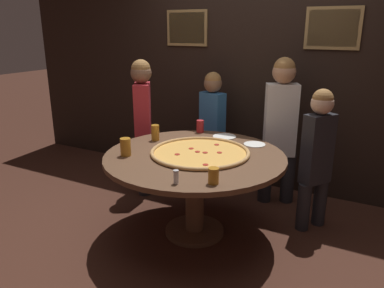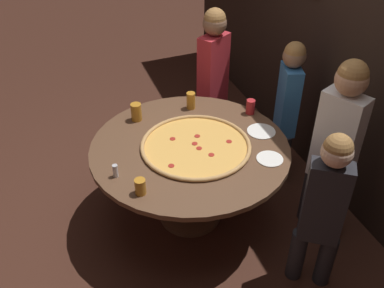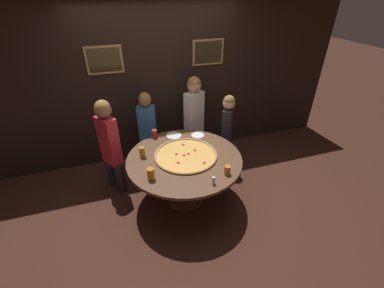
{
  "view_description": "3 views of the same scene",
  "coord_description": "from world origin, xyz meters",
  "px_view_note": "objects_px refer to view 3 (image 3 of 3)",
  "views": [
    {
      "loc": [
        1.38,
        -2.63,
        1.76
      ],
      "look_at": [
        -0.07,
        0.09,
        0.8
      ],
      "focal_mm": 35.0,
      "sensor_mm": 36.0,
      "label": 1
    },
    {
      "loc": [
        2.48,
        -0.86,
        2.65
      ],
      "look_at": [
        0.04,
        0.0,
        0.78
      ],
      "focal_mm": 40.0,
      "sensor_mm": 36.0,
      "label": 2
    },
    {
      "loc": [
        -0.75,
        -2.66,
        2.7
      ],
      "look_at": [
        0.1,
        -0.02,
        0.95
      ],
      "focal_mm": 24.0,
      "sensor_mm": 36.0,
      "label": 3
    }
  ],
  "objects_px": {
    "drink_cup_beside_pizza": "(142,152)",
    "condiment_shaker": "(214,180)",
    "giant_pizza": "(186,155)",
    "white_plate_left_side": "(198,135)",
    "dining_table": "(185,166)",
    "diner_far_right": "(147,126)",
    "drink_cup_far_right": "(155,134)",
    "drink_cup_front_edge": "(151,174)",
    "white_plate_far_back": "(174,135)",
    "diner_far_left": "(194,115)",
    "diner_centre_back": "(227,128)",
    "diner_side_left": "(109,143)",
    "drink_cup_far_left": "(227,170)"
  },
  "relations": [
    {
      "from": "drink_cup_front_edge",
      "to": "white_plate_far_back",
      "type": "bearing_deg",
      "value": 60.57
    },
    {
      "from": "dining_table",
      "to": "drink_cup_far_right",
      "type": "height_order",
      "value": "drink_cup_far_right"
    },
    {
      "from": "giant_pizza",
      "to": "drink_cup_front_edge",
      "type": "bearing_deg",
      "value": -147.7
    },
    {
      "from": "dining_table",
      "to": "diner_far_right",
      "type": "height_order",
      "value": "diner_far_right"
    },
    {
      "from": "white_plate_left_side",
      "to": "condiment_shaker",
      "type": "relative_size",
      "value": 2.01
    },
    {
      "from": "dining_table",
      "to": "white_plate_left_side",
      "type": "xyz_separation_m",
      "value": [
        0.35,
        0.49,
        0.14
      ]
    },
    {
      "from": "drink_cup_front_edge",
      "to": "white_plate_far_back",
      "type": "height_order",
      "value": "drink_cup_front_edge"
    },
    {
      "from": "condiment_shaker",
      "to": "diner_far_right",
      "type": "distance_m",
      "value": 1.7
    },
    {
      "from": "drink_cup_beside_pizza",
      "to": "dining_table",
      "type": "bearing_deg",
      "value": -20.09
    },
    {
      "from": "dining_table",
      "to": "drink_cup_beside_pizza",
      "type": "bearing_deg",
      "value": 159.91
    },
    {
      "from": "drink_cup_front_edge",
      "to": "diner_far_left",
      "type": "relative_size",
      "value": 0.1
    },
    {
      "from": "drink_cup_beside_pizza",
      "to": "diner_centre_back",
      "type": "bearing_deg",
      "value": 16.33
    },
    {
      "from": "drink_cup_far_right",
      "to": "diner_centre_back",
      "type": "bearing_deg",
      "value": -1.64
    },
    {
      "from": "giant_pizza",
      "to": "diner_side_left",
      "type": "bearing_deg",
      "value": 151.42
    },
    {
      "from": "dining_table",
      "to": "diner_side_left",
      "type": "height_order",
      "value": "diner_side_left"
    },
    {
      "from": "dining_table",
      "to": "white_plate_far_back",
      "type": "xyz_separation_m",
      "value": [
        0.01,
        0.6,
        0.14
      ]
    },
    {
      "from": "dining_table",
      "to": "drink_cup_far_left",
      "type": "height_order",
      "value": "drink_cup_far_left"
    },
    {
      "from": "diner_centre_back",
      "to": "white_plate_far_back",
      "type": "bearing_deg",
      "value": -55.53
    },
    {
      "from": "drink_cup_front_edge",
      "to": "diner_side_left",
      "type": "relative_size",
      "value": 0.1
    },
    {
      "from": "giant_pizza",
      "to": "white_plate_left_side",
      "type": "distance_m",
      "value": 0.56
    },
    {
      "from": "giant_pizza",
      "to": "drink_cup_far_right",
      "type": "xyz_separation_m",
      "value": [
        -0.3,
        0.6,
        0.05
      ]
    },
    {
      "from": "drink_cup_far_right",
      "to": "drink_cup_beside_pizza",
      "type": "distance_m",
      "value": 0.51
    },
    {
      "from": "diner_centre_back",
      "to": "white_plate_left_side",
      "type": "bearing_deg",
      "value": -44.23
    },
    {
      "from": "giant_pizza",
      "to": "drink_cup_far_right",
      "type": "distance_m",
      "value": 0.67
    },
    {
      "from": "drink_cup_beside_pizza",
      "to": "drink_cup_front_edge",
      "type": "height_order",
      "value": "same"
    },
    {
      "from": "drink_cup_beside_pizza",
      "to": "condiment_shaker",
      "type": "xyz_separation_m",
      "value": [
        0.69,
        -0.79,
        -0.02
      ]
    },
    {
      "from": "drink_cup_far_right",
      "to": "diner_far_left",
      "type": "distance_m",
      "value": 0.8
    },
    {
      "from": "white_plate_left_side",
      "to": "diner_centre_back",
      "type": "bearing_deg",
      "value": 11.6
    },
    {
      "from": "drink_cup_far_right",
      "to": "white_plate_left_side",
      "type": "relative_size",
      "value": 0.64
    },
    {
      "from": "drink_cup_beside_pizza",
      "to": "drink_cup_front_edge",
      "type": "bearing_deg",
      "value": -86.71
    },
    {
      "from": "drink_cup_far_left",
      "to": "white_plate_far_back",
      "type": "bearing_deg",
      "value": 109.66
    },
    {
      "from": "white_plate_left_side",
      "to": "diner_side_left",
      "type": "height_order",
      "value": "diner_side_left"
    },
    {
      "from": "dining_table",
      "to": "drink_cup_front_edge",
      "type": "height_order",
      "value": "drink_cup_front_edge"
    },
    {
      "from": "white_plate_left_side",
      "to": "diner_side_left",
      "type": "xyz_separation_m",
      "value": [
        -1.27,
        0.06,
        0.08
      ]
    },
    {
      "from": "diner_side_left",
      "to": "drink_cup_beside_pizza",
      "type": "bearing_deg",
      "value": -163.42
    },
    {
      "from": "giant_pizza",
      "to": "diner_centre_back",
      "type": "bearing_deg",
      "value": 33.48
    },
    {
      "from": "drink_cup_far_left",
      "to": "condiment_shaker",
      "type": "bearing_deg",
      "value": -151.83
    },
    {
      "from": "drink_cup_beside_pizza",
      "to": "diner_far_right",
      "type": "bearing_deg",
      "value": 76.5
    },
    {
      "from": "white_plate_left_side",
      "to": "drink_cup_far_right",
      "type": "bearing_deg",
      "value": 167.18
    },
    {
      "from": "diner_far_left",
      "to": "diner_far_right",
      "type": "bearing_deg",
      "value": -28.71
    },
    {
      "from": "drink_cup_far_right",
      "to": "diner_far_right",
      "type": "bearing_deg",
      "value": 96.85
    },
    {
      "from": "drink_cup_far_right",
      "to": "diner_side_left",
      "type": "bearing_deg",
      "value": -172.77
    },
    {
      "from": "diner_far_left",
      "to": "drink_cup_front_edge",
      "type": "bearing_deg",
      "value": 28.4
    },
    {
      "from": "diner_far_right",
      "to": "diner_side_left",
      "type": "distance_m",
      "value": 0.77
    },
    {
      "from": "dining_table",
      "to": "drink_cup_far_left",
      "type": "distance_m",
      "value": 0.65
    },
    {
      "from": "drink_cup_beside_pizza",
      "to": "condiment_shaker",
      "type": "relative_size",
      "value": 1.52
    },
    {
      "from": "drink_cup_front_edge",
      "to": "white_plate_left_side",
      "type": "relative_size",
      "value": 0.76
    },
    {
      "from": "drink_cup_far_right",
      "to": "condiment_shaker",
      "type": "xyz_separation_m",
      "value": [
        0.45,
        -1.24,
        -0.01
      ]
    },
    {
      "from": "dining_table",
      "to": "drink_cup_far_right",
      "type": "xyz_separation_m",
      "value": [
        -0.27,
        0.64,
        0.2
      ]
    },
    {
      "from": "drink_cup_far_left",
      "to": "drink_cup_front_edge",
      "type": "height_order",
      "value": "drink_cup_front_edge"
    }
  ]
}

